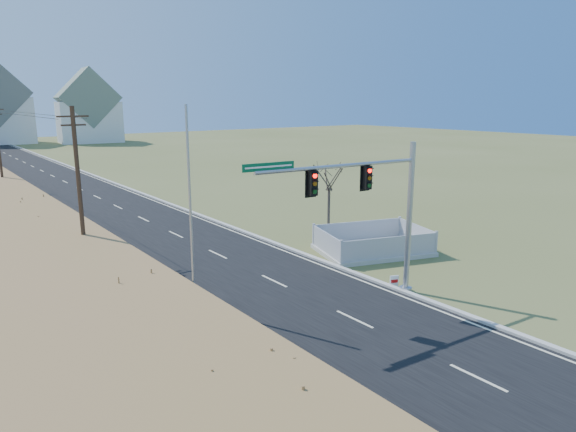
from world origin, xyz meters
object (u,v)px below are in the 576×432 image
(fence_enclosure, at_px, (373,248))
(traffic_signal_mast, at_px, (381,206))
(open_sign, at_px, (394,281))
(bare_tree, at_px, (329,175))
(flagpole, at_px, (191,231))

(fence_enclosure, bearing_deg, traffic_signal_mast, -116.63)
(open_sign, height_order, bare_tree, bare_tree)
(fence_enclosure, xyz_separation_m, bare_tree, (-1.11, 2.95, 4.35))
(traffic_signal_mast, distance_m, fence_enclosure, 8.90)
(flagpole, bearing_deg, open_sign, -21.27)
(fence_enclosure, xyz_separation_m, open_sign, (-3.61, -4.98, 0.02))
(traffic_signal_mast, distance_m, open_sign, 4.66)
(open_sign, bearing_deg, bare_tree, 94.23)
(bare_tree, bearing_deg, flagpole, -160.24)
(fence_enclosure, relative_size, flagpole, 0.84)
(open_sign, distance_m, flagpole, 10.63)
(flagpole, distance_m, bare_tree, 12.68)
(traffic_signal_mast, bearing_deg, flagpole, 155.16)
(fence_enclosure, distance_m, flagpole, 13.50)
(fence_enclosure, xyz_separation_m, flagpole, (-13.01, -1.32, 3.36))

